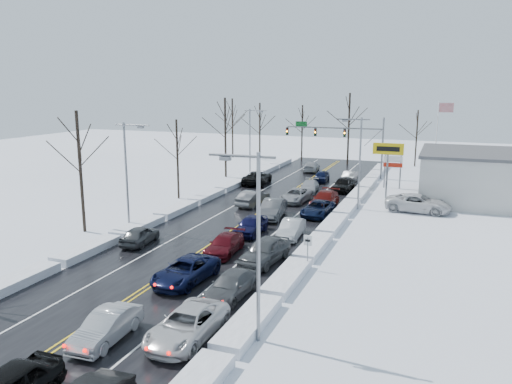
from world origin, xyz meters
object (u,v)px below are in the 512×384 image
at_px(traffic_signal_mast, 344,136).
at_px(flagpole, 438,134).
at_px(oncoming_car_0, 253,205).
at_px(tires_plus_sign, 388,153).

height_order(traffic_signal_mast, flagpole, flagpole).
xyz_separation_m(traffic_signal_mast, flagpole, (11.72, 2.01, 0.45)).
bearing_deg(traffic_signal_mast, flagpole, 9.73).
bearing_deg(traffic_signal_mast, oncoming_car_0, -104.42).
distance_m(tires_plus_sign, oncoming_car_0, 15.59).
distance_m(traffic_signal_mast, flagpole, 11.90).
bearing_deg(flagpole, oncoming_car_0, -127.27).
xyz_separation_m(traffic_signal_mast, oncoming_car_0, (-5.20, -20.24, -5.48)).
bearing_deg(oncoming_car_0, traffic_signal_mast, -97.86).
relative_size(traffic_signal_mast, flagpole, 1.33).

